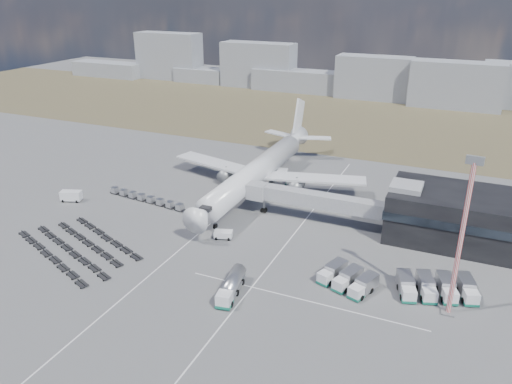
% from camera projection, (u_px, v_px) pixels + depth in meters
% --- Properties ---
extents(ground, '(420.00, 420.00, 0.00)m').
position_uv_depth(ground, '(194.00, 247.00, 96.88)').
color(ground, '#565659').
rests_on(ground, ground).
extents(grass_strip, '(420.00, 90.00, 0.01)m').
position_uv_depth(grass_strip, '(340.00, 118.00, 189.82)').
color(grass_strip, brown).
rests_on(grass_strip, ground).
extents(lane_markings, '(47.12, 110.00, 0.01)m').
position_uv_depth(lane_markings, '(246.00, 250.00, 95.79)').
color(lane_markings, silver).
rests_on(lane_markings, ground).
extents(terminal, '(30.40, 16.40, 11.00)m').
position_uv_depth(terminal, '(467.00, 217.00, 97.40)').
color(terminal, black).
rests_on(terminal, ground).
extents(jet_bridge, '(30.30, 3.80, 7.05)m').
position_uv_depth(jet_bridge, '(306.00, 198.00, 106.29)').
color(jet_bridge, '#939399').
rests_on(jet_bridge, ground).
extents(airliner, '(51.59, 64.53, 17.62)m').
position_uv_depth(airliner, '(260.00, 169.00, 122.19)').
color(airliner, silver).
rests_on(airliner, ground).
extents(skyline, '(307.77, 23.05, 25.52)m').
position_uv_depth(skyline, '(359.00, 76.00, 224.67)').
color(skyline, gray).
rests_on(skyline, ground).
extents(fuel_tanker, '(3.94, 9.91, 3.12)m').
position_uv_depth(fuel_tanker, '(231.00, 286.00, 81.71)').
color(fuel_tanker, silver).
rests_on(fuel_tanker, ground).
extents(pushback_tug, '(4.06, 3.03, 1.59)m').
position_uv_depth(pushback_tug, '(223.00, 235.00, 100.08)').
color(pushback_tug, silver).
rests_on(pushback_tug, ground).
extents(utility_van, '(5.22, 3.61, 2.51)m').
position_uv_depth(utility_van, '(71.00, 196.00, 117.12)').
color(utility_van, silver).
rests_on(utility_van, ground).
extents(catering_truck, '(4.12, 7.00, 3.01)m').
position_uv_depth(catering_truck, '(281.00, 178.00, 127.09)').
color(catering_truck, silver).
rests_on(catering_truck, ground).
extents(service_trucks_near, '(10.08, 8.85, 2.56)m').
position_uv_depth(service_trucks_near, '(348.00, 279.00, 84.04)').
color(service_trucks_near, silver).
rests_on(service_trucks_near, ground).
extents(service_trucks_far, '(13.49, 10.12, 2.67)m').
position_uv_depth(service_trucks_far, '(436.00, 287.00, 81.62)').
color(service_trucks_far, silver).
rests_on(service_trucks_far, ground).
extents(uld_row, '(22.15, 3.89, 1.50)m').
position_uv_depth(uld_row, '(146.00, 198.00, 116.76)').
color(uld_row, black).
rests_on(uld_row, ground).
extents(baggage_dollies, '(29.83, 21.87, 0.65)m').
position_uv_depth(baggage_dollies, '(78.00, 246.00, 96.57)').
color(baggage_dollies, black).
rests_on(baggage_dollies, ground).
extents(floodlight_mast, '(2.43, 1.99, 25.71)m').
position_uv_depth(floodlight_mast, '(461.00, 240.00, 72.61)').
color(floodlight_mast, red).
rests_on(floodlight_mast, ground).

